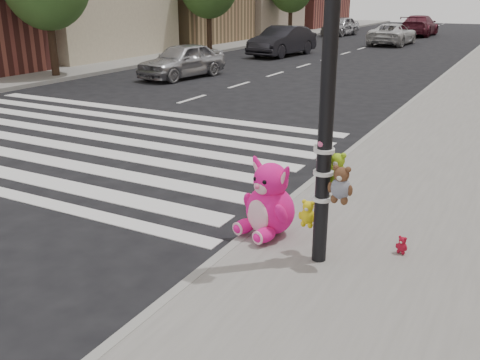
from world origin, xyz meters
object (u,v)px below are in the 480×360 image
Objects in this scene: signal_pole at (329,117)px; pink_bunny at (269,204)px; car_silver_far at (182,61)px; red_teddy at (402,245)px; car_dark_far at (282,41)px; car_white_near at (393,34)px.

signal_pole is 1.55m from pink_bunny.
red_teddy is at bearing -37.87° from car_silver_far.
pink_bunny is at bearing -59.42° from car_dark_far.
red_teddy is at bearing -55.39° from car_dark_far.
pink_bunny reaches higher than red_teddy.
red_teddy is at bearing 27.86° from pink_bunny.
red_teddy is at bearing 105.07° from car_white_near.
car_dark_far reaches higher than car_white_near.
pink_bunny is at bearing -43.15° from car_silver_far.
red_teddy is (1.61, 0.25, -0.29)m from pink_bunny.
car_silver_far is (-9.00, 11.35, 0.10)m from pink_bunny.
car_white_near is at bearing 119.49° from pink_bunny.
car_silver_far is 18.04m from car_white_near.
car_silver_far is at bearing 147.57° from pink_bunny.
car_white_near is (3.49, 8.92, -0.09)m from car_dark_far.
car_silver_far is 0.84× the size of car_dark_far.
pink_bunny is at bearing 157.89° from signal_pole.
car_dark_far is at bearing 96.94° from car_silver_far.
pink_bunny is 0.22× the size of car_dark_far.
red_teddy is (0.77, 0.59, -1.55)m from signal_pole.
red_teddy is 0.05× the size of car_dark_far.
signal_pole is 1.06× the size of car_silver_far.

